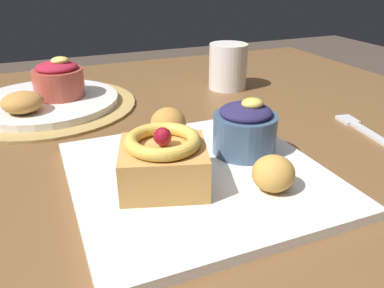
{
  "coord_description": "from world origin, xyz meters",
  "views": [
    {
      "loc": [
        -0.1,
        -0.49,
        0.97
      ],
      "look_at": [
        0.07,
        -0.1,
        0.77
      ],
      "focal_mm": 36.46,
      "sensor_mm": 36.0,
      "label": 1
    }
  ],
  "objects_px": {
    "back_plate": "(46,102)",
    "fork": "(360,128)",
    "back_pastry": "(22,102)",
    "fritter_middle": "(273,173)",
    "fritter_front": "(168,123)",
    "berry_ramekin": "(245,129)",
    "cake_slice": "(163,161)",
    "front_plate": "(198,176)",
    "back_ramekin": "(59,79)",
    "coffee_mug": "(228,66)"
  },
  "relations": [
    {
      "from": "back_plate",
      "to": "fork",
      "type": "height_order",
      "value": "back_plate"
    },
    {
      "from": "back_pastry",
      "to": "fritter_middle",
      "type": "bearing_deg",
      "value": -54.98
    },
    {
      "from": "fritter_front",
      "to": "back_pastry",
      "type": "bearing_deg",
      "value": 136.63
    },
    {
      "from": "berry_ramekin",
      "to": "fork",
      "type": "height_order",
      "value": "berry_ramekin"
    },
    {
      "from": "cake_slice",
      "to": "front_plate",
      "type": "bearing_deg",
      "value": 15.0
    },
    {
      "from": "back_plate",
      "to": "fork",
      "type": "xyz_separation_m",
      "value": [
        0.45,
        -0.3,
        -0.01
      ]
    },
    {
      "from": "back_ramekin",
      "to": "fork",
      "type": "bearing_deg",
      "value": -35.31
    },
    {
      "from": "cake_slice",
      "to": "berry_ramekin",
      "type": "bearing_deg",
      "value": 17.86
    },
    {
      "from": "fritter_middle",
      "to": "back_pastry",
      "type": "distance_m",
      "value": 0.43
    },
    {
      "from": "fritter_middle",
      "to": "fork",
      "type": "height_order",
      "value": "fritter_middle"
    },
    {
      "from": "berry_ramekin",
      "to": "fork",
      "type": "xyz_separation_m",
      "value": [
        0.22,
        0.02,
        -0.04
      ]
    },
    {
      "from": "berry_ramekin",
      "to": "back_ramekin",
      "type": "distance_m",
      "value": 0.38
    },
    {
      "from": "fork",
      "to": "coffee_mug",
      "type": "distance_m",
      "value": 0.29
    },
    {
      "from": "fritter_front",
      "to": "coffee_mug",
      "type": "bearing_deg",
      "value": 46.51
    },
    {
      "from": "front_plate",
      "to": "berry_ramekin",
      "type": "distance_m",
      "value": 0.09
    },
    {
      "from": "front_plate",
      "to": "cake_slice",
      "type": "bearing_deg",
      "value": -165.0
    },
    {
      "from": "fritter_middle",
      "to": "back_plate",
      "type": "height_order",
      "value": "fritter_middle"
    },
    {
      "from": "cake_slice",
      "to": "coffee_mug",
      "type": "xyz_separation_m",
      "value": [
        0.25,
        0.34,
        0.0
      ]
    },
    {
      "from": "back_pastry",
      "to": "coffee_mug",
      "type": "bearing_deg",
      "value": 5.85
    },
    {
      "from": "back_ramekin",
      "to": "fork",
      "type": "height_order",
      "value": "back_ramekin"
    },
    {
      "from": "fritter_front",
      "to": "cake_slice",
      "type": "bearing_deg",
      "value": -111.78
    },
    {
      "from": "fritter_middle",
      "to": "back_ramekin",
      "type": "relative_size",
      "value": 0.53
    },
    {
      "from": "berry_ramekin",
      "to": "back_pastry",
      "type": "relative_size",
      "value": 1.24
    },
    {
      "from": "fritter_front",
      "to": "coffee_mug",
      "type": "xyz_separation_m",
      "value": [
        0.21,
        0.22,
        0.01
      ]
    },
    {
      "from": "fritter_front",
      "to": "fork",
      "type": "distance_m",
      "value": 0.31
    },
    {
      "from": "fritter_middle",
      "to": "back_pastry",
      "type": "bearing_deg",
      "value": 125.02
    },
    {
      "from": "cake_slice",
      "to": "coffee_mug",
      "type": "height_order",
      "value": "coffee_mug"
    },
    {
      "from": "back_plate",
      "to": "fork",
      "type": "bearing_deg",
      "value": -33.45
    },
    {
      "from": "berry_ramekin",
      "to": "fork",
      "type": "distance_m",
      "value": 0.23
    },
    {
      "from": "fork",
      "to": "back_ramekin",
      "type": "bearing_deg",
      "value": 64.07
    },
    {
      "from": "fritter_middle",
      "to": "back_ramekin",
      "type": "height_order",
      "value": "back_ramekin"
    },
    {
      "from": "cake_slice",
      "to": "back_ramekin",
      "type": "distance_m",
      "value": 0.37
    },
    {
      "from": "fritter_front",
      "to": "front_plate",
      "type": "bearing_deg",
      "value": -90.13
    },
    {
      "from": "back_ramekin",
      "to": "back_plate",
      "type": "bearing_deg",
      "value": -175.0
    },
    {
      "from": "berry_ramekin",
      "to": "back_plate",
      "type": "xyz_separation_m",
      "value": [
        -0.23,
        0.32,
        -0.03
      ]
    },
    {
      "from": "fritter_middle",
      "to": "back_pastry",
      "type": "relative_size",
      "value": 0.71
    },
    {
      "from": "fork",
      "to": "coffee_mug",
      "type": "relative_size",
      "value": 1.39
    },
    {
      "from": "berry_ramekin",
      "to": "back_plate",
      "type": "relative_size",
      "value": 0.32
    },
    {
      "from": "back_pastry",
      "to": "back_plate",
      "type": "bearing_deg",
      "value": 57.96
    },
    {
      "from": "cake_slice",
      "to": "berry_ramekin",
      "type": "xyz_separation_m",
      "value": [
        0.12,
        0.04,
        0.0
      ]
    },
    {
      "from": "front_plate",
      "to": "back_ramekin",
      "type": "bearing_deg",
      "value": 109.58
    },
    {
      "from": "fritter_front",
      "to": "fritter_middle",
      "type": "height_order",
      "value": "fritter_front"
    },
    {
      "from": "fritter_front",
      "to": "fritter_middle",
      "type": "relative_size",
      "value": 1.08
    },
    {
      "from": "fritter_front",
      "to": "back_ramekin",
      "type": "height_order",
      "value": "back_ramekin"
    },
    {
      "from": "cake_slice",
      "to": "fritter_middle",
      "type": "height_order",
      "value": "cake_slice"
    },
    {
      "from": "back_plate",
      "to": "back_pastry",
      "type": "distance_m",
      "value": 0.07
    },
    {
      "from": "berry_ramekin",
      "to": "fritter_middle",
      "type": "distance_m",
      "value": 0.1
    },
    {
      "from": "back_ramekin",
      "to": "coffee_mug",
      "type": "distance_m",
      "value": 0.33
    },
    {
      "from": "fritter_middle",
      "to": "back_ramekin",
      "type": "xyz_separation_m",
      "value": [
        -0.18,
        0.41,
        0.02
      ]
    },
    {
      "from": "front_plate",
      "to": "back_pastry",
      "type": "height_order",
      "value": "back_pastry"
    }
  ]
}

